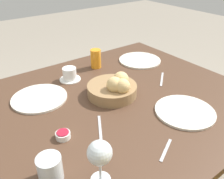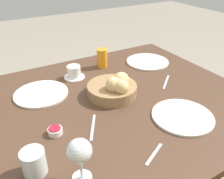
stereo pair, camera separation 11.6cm
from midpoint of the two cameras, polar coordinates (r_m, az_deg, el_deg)
The scene contains 13 objects.
dining_table at distance 1.20m, azimuth -1.16°, elevation -5.63°, with size 1.26×1.10×0.73m.
bread_basket at distance 1.15m, azimuth -2.40°, elevation 0.26°, with size 0.24×0.24×0.12m.
plate_near_left at distance 1.56m, azimuth 4.56°, elevation 7.00°, with size 0.27×0.27×0.01m.
plate_near_right at distance 1.21m, azimuth -19.72°, elevation -2.01°, with size 0.27×0.27×0.01m.
plate_far_center at distance 1.08m, azimuth 14.21°, elevation -5.23°, with size 0.26×0.26×0.01m.
juice_glass at distance 1.45m, azimuth -6.24°, elevation 7.34°, with size 0.06×0.06×0.11m.
water_tumbler at distance 0.80m, azimuth -18.97°, elevation -17.72°, with size 0.08×0.08×0.09m.
wine_glass at distance 0.71m, azimuth -7.83°, elevation -15.38°, with size 0.08×0.08×0.16m.
coffee_cup at distance 1.33m, azimuth -12.63°, elevation 3.47°, with size 0.12×0.12×0.07m.
jam_bowl_berry at distance 0.95m, azimuth -15.24°, elevation -10.63°, with size 0.06×0.06×0.03m.
fork_silver at distance 1.34m, azimuth 9.50°, elevation 2.43°, with size 0.13×0.11×0.00m.
knife_silver at distance 0.97m, azimuth -6.38°, elevation -9.35°, with size 0.09×0.15×0.00m.
spoon_coffee at distance 0.89m, azimuth 9.08°, elevation -14.32°, with size 0.11×0.06×0.00m.
Camera 1 is at (0.61, 0.76, 1.35)m, focal length 38.00 mm.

